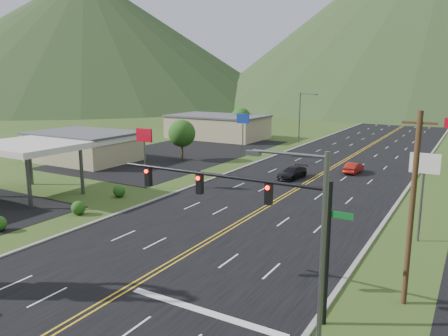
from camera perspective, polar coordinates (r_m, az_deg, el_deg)
The scene contains 15 objects.
traffic_signal at distance 21.86m, azimuth 3.38°, elevation -4.77°, with size 13.10×0.43×7.00m.
streetlight_east at distance 16.72m, azimuth 11.68°, elevation -10.81°, with size 3.28×0.25×9.00m.
streetlight_west at distance 79.92m, azimuth 10.06°, elevation 6.93°, with size 3.28×0.25×9.00m.
gas_canopy at distance 46.88m, azimuth -24.29°, elevation 2.48°, with size 10.00×8.00×5.30m.
building_west_mid at distance 64.88m, azimuth -17.82°, elevation 2.90°, with size 14.40×10.40×4.10m.
building_west_far at distance 85.47m, azimuth -0.84°, elevation 5.43°, with size 18.40×11.40×4.50m.
pole_sign_west_a at distance 46.30m, azimuth -10.38°, elevation 3.45°, with size 2.00×0.18×6.40m.
pole_sign_west_b at distance 64.47m, azimuth 2.48°, elevation 5.89°, with size 2.00×0.18×6.40m.
pole_sign_east_a at distance 33.49m, azimuth 24.67°, elevation -0.53°, with size 2.00×0.18×6.40m.
tree_west_a at distance 61.83m, azimuth -5.53°, elevation 4.52°, with size 3.84×3.84×5.82m.
tree_west_b at distance 87.30m, azimuth 2.23°, elevation 6.63°, with size 3.84×3.84×5.82m.
utility_pole_a at distance 23.73m, azimuth 23.33°, elevation -4.91°, with size 1.60×0.28×10.00m.
mountain_nw at distance 225.51m, azimuth -17.34°, elevation 15.84°, with size 190.00×190.00×60.00m, color #1C3317.
car_dark_mid at distance 51.40m, azimuth 8.90°, elevation -0.65°, with size 1.90×4.67×1.36m, color black.
car_red_far at distance 56.03m, azimuth 16.57°, elevation -0.00°, with size 1.39×3.99×1.32m, color maroon.
Camera 1 is at (15.94, -4.73, 11.50)m, focal length 35.00 mm.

